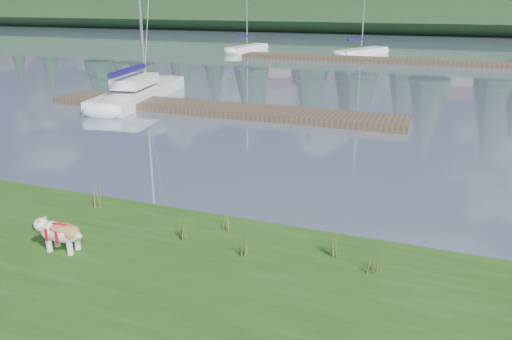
% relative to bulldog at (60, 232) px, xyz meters
% --- Properties ---
extents(ground, '(200.00, 200.00, 0.00)m').
position_rel_bulldog_xyz_m(ground, '(1.10, 33.93, -0.71)').
color(ground, slate).
rests_on(ground, ground).
extents(ridge, '(200.00, 20.00, 5.00)m').
position_rel_bulldog_xyz_m(ridge, '(1.10, 76.93, 1.79)').
color(ridge, '#1D351A').
rests_on(ridge, ground).
extents(bulldog, '(0.96, 0.44, 0.57)m').
position_rel_bulldog_xyz_m(bulldog, '(0.00, 0.00, 0.00)').
color(bulldog, silver).
rests_on(bulldog, bank).
extents(sailboat_main, '(3.29, 9.19, 12.96)m').
position_rel_bulldog_xyz_m(sailboat_main, '(-7.83, 14.99, -0.29)').
color(sailboat_main, white).
rests_on(sailboat_main, ground).
extents(dock_near, '(16.00, 2.00, 0.30)m').
position_rel_bulldog_xyz_m(dock_near, '(-2.90, 12.93, -0.56)').
color(dock_near, '#4C3D2C').
rests_on(dock_near, ground).
extents(dock_far, '(26.00, 2.20, 0.30)m').
position_rel_bulldog_xyz_m(dock_far, '(3.10, 33.93, -0.56)').
color(dock_far, '#4C3D2C').
rests_on(dock_far, ground).
extents(sailboat_bg_0, '(2.19, 6.63, 9.62)m').
position_rel_bulldog_xyz_m(sailboat_bg_0, '(-11.28, 38.26, -0.38)').
color(sailboat_bg_0, white).
rests_on(sailboat_bg_0, ground).
extents(sailboat_bg_2, '(4.27, 7.02, 10.76)m').
position_rel_bulldog_xyz_m(sailboat_bg_2, '(-0.67, 38.85, -0.38)').
color(sailboat_bg_2, white).
rests_on(sailboat_bg_2, ground).
extents(weed_0, '(0.17, 0.14, 0.61)m').
position_rel_bulldog_xyz_m(weed_0, '(1.79, 1.14, -0.10)').
color(weed_0, '#475B23').
rests_on(weed_0, bank).
extents(weed_1, '(0.17, 0.14, 0.44)m').
position_rel_bulldog_xyz_m(weed_1, '(2.43, 1.79, -0.17)').
color(weed_1, '#475B23').
rests_on(weed_1, bank).
extents(weed_2, '(0.17, 0.14, 0.69)m').
position_rel_bulldog_xyz_m(weed_2, '(4.65, 1.52, -0.07)').
color(weed_2, '#475B23').
rests_on(weed_2, bank).
extents(weed_3, '(0.17, 0.14, 0.66)m').
position_rel_bulldog_xyz_m(weed_3, '(-0.62, 1.82, -0.08)').
color(weed_3, '#475B23').
rests_on(weed_3, bank).
extents(weed_4, '(0.17, 0.14, 0.41)m').
position_rel_bulldog_xyz_m(weed_4, '(3.16, 1.00, -0.19)').
color(weed_4, '#475B23').
rests_on(weed_4, bank).
extents(weed_5, '(0.17, 0.14, 0.60)m').
position_rel_bulldog_xyz_m(weed_5, '(5.40, 1.16, -0.11)').
color(weed_5, '#475B23').
rests_on(weed_5, bank).
extents(mud_lip, '(60.00, 0.50, 0.14)m').
position_rel_bulldog_xyz_m(mud_lip, '(1.10, 2.33, -0.64)').
color(mud_lip, '#33281C').
rests_on(mud_lip, ground).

